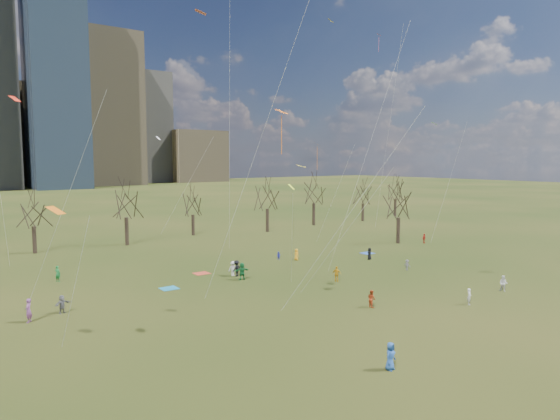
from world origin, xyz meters
TOP-DOWN VIEW (x-y plane):
  - ground at (0.00, 0.00)m, footprint 500.00×500.00m
  - bare_tree_row at (-0.09, 37.22)m, footprint 113.04×29.80m
  - blanket_teal at (-12.08, 13.55)m, footprint 1.60×1.50m
  - blanket_navy at (16.55, 15.06)m, footprint 1.60×1.50m
  - blanket_crimson at (-6.62, 17.41)m, footprint 1.60×1.50m
  - person_0 at (-9.15, -11.59)m, footprint 0.92×0.71m
  - person_1 at (6.50, -6.55)m, footprint 0.61×0.59m
  - person_2 at (-0.82, -2.17)m, footprint 0.66×0.79m
  - person_3 at (12.74, 5.30)m, footprint 0.55×0.83m
  - person_4 at (2.80, 6.06)m, footprint 0.88×0.97m
  - person_5 at (-4.56, 12.40)m, footprint 1.73×0.74m
  - person_6 at (13.70, 11.96)m, footprint 0.84×0.70m
  - person_7 at (-24.81, 10.48)m, footprint 0.73×0.81m
  - person_8 at (4.38, 18.31)m, footprint 0.54×0.61m
  - person_9 at (-4.38, 14.51)m, footprint 1.10×0.75m
  - person_10 at (29.14, 15.73)m, footprint 0.90×0.54m
  - person_11 at (-22.21, 11.35)m, footprint 1.45×0.97m
  - person_12 at (6.13, 16.99)m, footprint 0.57×0.77m
  - person_13 at (-20.10, 22.73)m, footprint 0.67×0.72m
  - person_14 at (12.93, -5.94)m, footprint 0.71×0.83m
  - person_15 at (-4.21, 14.03)m, footprint 1.26×0.96m
  - kites_airborne at (2.25, 10.61)m, footprint 56.08×49.43m

SIDE VIEW (x-z plane):
  - ground at x=0.00m, z-range 0.00..0.00m
  - blanket_teal at x=-12.08m, z-range 0.00..0.03m
  - blanket_navy at x=16.55m, z-range 0.00..0.03m
  - blanket_crimson at x=-6.62m, z-range 0.00..0.03m
  - person_8 at x=4.38m, z-range 0.00..1.06m
  - person_3 at x=12.74m, z-range 0.00..1.21m
  - person_1 at x=6.50m, z-range 0.00..1.41m
  - person_12 at x=6.13m, z-range 0.00..1.43m
  - person_10 at x=29.14m, z-range 0.00..1.44m
  - person_6 at x=13.70m, z-range 0.00..1.46m
  - person_2 at x=-0.82m, z-range 0.00..1.47m
  - person_11 at x=-22.21m, z-range 0.00..1.50m
  - person_14 at x=12.93m, z-range 0.00..1.50m
  - person_9 at x=-4.38m, z-range 0.00..1.56m
  - person_4 at x=2.80m, z-range 0.00..1.59m
  - person_13 at x=-20.10m, z-range 0.00..1.65m
  - person_0 at x=-9.15m, z-range 0.00..1.67m
  - person_15 at x=-4.21m, z-range 0.00..1.73m
  - person_5 at x=-4.56m, z-range 0.00..1.80m
  - person_7 at x=-24.81m, z-range 0.00..1.85m
  - bare_tree_row at x=-0.09m, z-range 1.37..10.87m
  - kites_airborne at x=2.25m, z-range -3.90..30.61m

